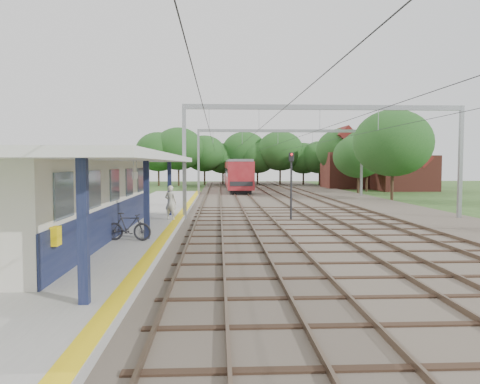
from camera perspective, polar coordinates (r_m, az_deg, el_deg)
name	(u,v)px	position (r m, az deg, el deg)	size (l,w,h in m)	color
ground	(320,282)	(14.01, 9.77, -10.75)	(160.00, 160.00, 0.00)	#2D4C1E
ballast_bed	(293,200)	(43.94, 6.47, -0.99)	(18.00, 90.00, 0.10)	#473D33
platform	(140,220)	(27.83, -12.05, -3.34)	(5.00, 52.00, 0.35)	gray
yellow_stripe	(179,217)	(27.53, -7.43, -2.99)	(0.45, 52.00, 0.01)	yellow
station_building	(80,196)	(21.15, -18.91, -0.48)	(3.41, 18.00, 3.40)	beige
canopy	(100,159)	(19.86, -16.73, 3.93)	(6.40, 20.00, 3.44)	#121838
rail_tracks	(266,199)	(43.61, 3.23, -0.84)	(11.80, 88.00, 0.15)	brown
catenary_system	(295,139)	(39.11, 6.73, 6.47)	(17.22, 88.00, 7.00)	gray
tree_band	(264,154)	(70.72, 2.89, 4.64)	(31.72, 30.88, 8.82)	#382619
house_near	(404,167)	(63.92, 19.39, 2.85)	(7.00, 6.12, 7.89)	brown
house_far	(353,165)	(67.96, 13.58, 3.18)	(8.00, 6.12, 8.66)	brown
person	(171,202)	(26.11, -8.46, -1.27)	(0.69, 0.45, 1.90)	beige
bicycle	(128,227)	(19.26, -13.47, -4.14)	(0.53, 1.88, 1.13)	black
train	(235,173)	(68.38, -0.58, 2.36)	(2.94, 36.55, 3.85)	black
signal_post	(291,179)	(27.79, 6.26, 1.55)	(0.32, 0.29, 4.09)	black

